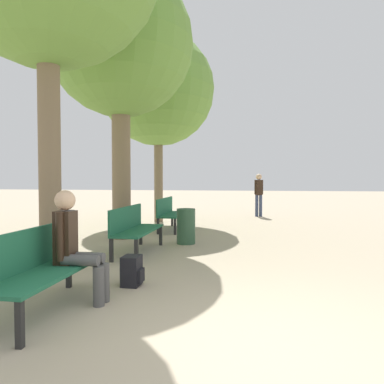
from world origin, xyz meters
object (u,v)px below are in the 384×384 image
(bench_row_1, at_px, (134,226))
(tree_row_1, at_px, (120,45))
(trash_bin, at_px, (186,226))
(tree_row_2, at_px, (158,90))
(bench_row_0, at_px, (40,264))
(backpack, at_px, (132,271))
(pedestrian_near, at_px, (259,192))
(bench_row_2, at_px, (170,211))
(person_seated, at_px, (75,243))

(bench_row_1, distance_m, tree_row_1, 4.45)
(trash_bin, bearing_deg, tree_row_1, 164.29)
(bench_row_1, distance_m, tree_row_2, 6.50)
(bench_row_0, relative_size, trash_bin, 2.34)
(backpack, relative_size, pedestrian_near, 0.25)
(bench_row_0, relative_size, tree_row_2, 0.29)
(bench_row_2, relative_size, pedestrian_near, 1.13)
(bench_row_2, relative_size, backpack, 4.51)
(bench_row_0, relative_size, tree_row_1, 0.28)
(pedestrian_near, bearing_deg, person_seated, -102.49)
(bench_row_1, bearing_deg, trash_bin, 53.42)
(person_seated, height_order, pedestrian_near, pedestrian_near)
(tree_row_1, relative_size, trash_bin, 8.20)
(bench_row_0, bearing_deg, backpack, 57.79)
(pedestrian_near, relative_size, trash_bin, 2.07)
(person_seated, bearing_deg, pedestrian_near, 77.51)
(tree_row_1, xyz_separation_m, tree_row_2, (0.00, 3.58, -0.22))
(bench_row_2, distance_m, tree_row_1, 4.47)
(pedestrian_near, bearing_deg, tree_row_2, -147.14)
(tree_row_2, xyz_separation_m, trash_bin, (1.65, -4.05, -3.98))
(tree_row_1, bearing_deg, trash_bin, -15.71)
(tree_row_2, bearing_deg, pedestrian_near, 32.86)
(pedestrian_near, distance_m, trash_bin, 6.45)
(bench_row_2, xyz_separation_m, person_seated, (0.25, -6.16, 0.18))
(bench_row_0, height_order, backpack, bench_row_0)
(bench_row_0, height_order, tree_row_2, tree_row_2)
(pedestrian_near, bearing_deg, bench_row_1, -108.97)
(bench_row_1, distance_m, person_seated, 2.94)
(tree_row_1, bearing_deg, backpack, -68.22)
(bench_row_1, height_order, tree_row_1, tree_row_1)
(bench_row_1, relative_size, tree_row_1, 0.28)
(bench_row_0, relative_size, person_seated, 1.38)
(bench_row_2, relative_size, tree_row_2, 0.29)
(pedestrian_near, bearing_deg, bench_row_0, -103.41)
(bench_row_1, bearing_deg, person_seated, -85.14)
(bench_row_0, bearing_deg, trash_bin, 79.16)
(person_seated, bearing_deg, bench_row_0, -128.15)
(bench_row_1, distance_m, bench_row_2, 3.24)
(tree_row_1, distance_m, trash_bin, 4.54)
(bench_row_1, relative_size, pedestrian_near, 1.13)
(bench_row_1, bearing_deg, tree_row_2, 98.97)
(bench_row_0, distance_m, tree_row_2, 9.29)
(bench_row_2, distance_m, tree_row_2, 4.39)
(bench_row_2, bearing_deg, bench_row_0, -90.00)
(tree_row_2, bearing_deg, tree_row_1, -90.00)
(tree_row_1, distance_m, backpack, 5.97)
(bench_row_1, xyz_separation_m, person_seated, (0.25, -2.92, 0.18))
(bench_row_1, relative_size, trash_bin, 2.34)
(tree_row_2, distance_m, backpack, 8.57)
(tree_row_2, relative_size, backpack, 15.53)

